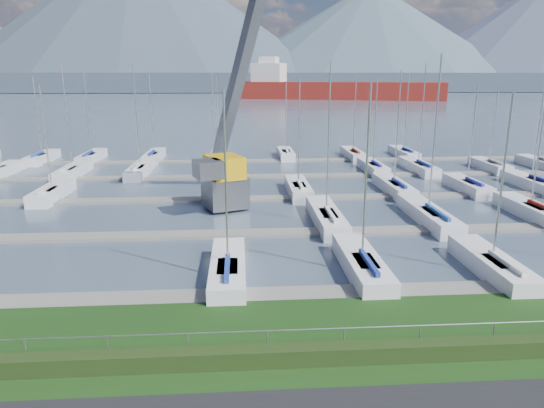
{
  "coord_description": "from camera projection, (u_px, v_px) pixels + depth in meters",
  "views": [
    {
      "loc": [
        -1.94,
        -16.58,
        10.65
      ],
      "look_at": [
        0.0,
        12.0,
        3.0
      ],
      "focal_mm": 32.0,
      "sensor_mm": 36.0,
      "label": 1
    }
  ],
  "objects": [
    {
      "name": "path",
      "position": [
        303.0,
        408.0,
        15.96
      ],
      "size": [
        160.0,
        2.0,
        0.04
      ],
      "primitive_type": "cube",
      "color": "black",
      "rests_on": "grass"
    },
    {
      "name": "water",
      "position": [
        242.0,
        95.0,
        269.59
      ],
      "size": [
        800.0,
        540.0,
        0.2
      ],
      "primitive_type": "cube",
      "color": "#4A596C"
    },
    {
      "name": "hedge",
      "position": [
        294.0,
        355.0,
        18.38
      ],
      "size": [
        80.0,
        0.7,
        0.7
      ],
      "primitive_type": "cube",
      "color": "#223413",
      "rests_on": "grass"
    },
    {
      "name": "fence",
      "position": [
        293.0,
        330.0,
        18.55
      ],
      "size": [
        80.0,
        0.04,
        0.04
      ],
      "primitive_type": "cylinder",
      "rotation": [
        0.0,
        1.57,
        0.0
      ],
      "color": "gray",
      "rests_on": "grass"
    },
    {
      "name": "foothill",
      "position": [
        241.0,
        82.0,
        335.41
      ],
      "size": [
        900.0,
        80.0,
        12.0
      ],
      "primitive_type": "cube",
      "color": "#3B4756",
      "rests_on": "water"
    },
    {
      "name": "mountains",
      "position": [
        249.0,
        30.0,
        397.34
      ],
      "size": [
        1190.0,
        360.0,
        115.0
      ],
      "color": "#3C4357",
      "rests_on": "water"
    },
    {
      "name": "docks",
      "position": [
        262.0,
        199.0,
        43.98
      ],
      "size": [
        90.0,
        41.6,
        0.25
      ],
      "color": "gray",
      "rests_on": "water"
    },
    {
      "name": "crane",
      "position": [
        230.0,
        140.0,
        40.72
      ],
      "size": [
        7.7,
        12.93,
        22.35
      ],
      "rotation": [
        0.0,
        0.0,
        0.38
      ],
      "color": "#575A5F",
      "rests_on": "water"
    },
    {
      "name": "cargo_ship_mid",
      "position": [
        329.0,
        91.0,
        225.67
      ],
      "size": [
        95.73,
        47.65,
        21.5
      ],
      "rotation": [
        0.0,
        0.0,
        -0.33
      ],
      "color": "maroon",
      "rests_on": "water"
    },
    {
      "name": "sailboat_fleet",
      "position": [
        253.0,
        133.0,
        45.6
      ],
      "size": [
        74.52,
        49.23,
        12.67
      ],
      "color": "navy",
      "rests_on": "water"
    }
  ]
}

